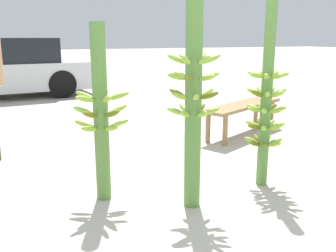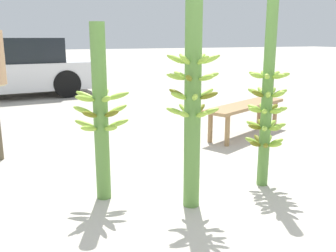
# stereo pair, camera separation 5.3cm
# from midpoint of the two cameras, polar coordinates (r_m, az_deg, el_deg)

# --- Properties ---
(ground_plane) EXTENTS (80.00, 80.00, 0.00)m
(ground_plane) POSITION_cam_midpoint_polar(r_m,az_deg,el_deg) (2.99, 5.59, -12.36)
(ground_plane) COLOR #B2AA9E
(banana_stalk_left) EXTENTS (0.45, 0.46, 1.41)m
(banana_stalk_left) POSITION_cam_midpoint_polar(r_m,az_deg,el_deg) (2.99, -10.71, 1.84)
(banana_stalk_left) COLOR #5B8C3D
(banana_stalk_left) RESTS_ON ground_plane
(banana_stalk_center) EXTENTS (0.41, 0.41, 1.60)m
(banana_stalk_center) POSITION_cam_midpoint_polar(r_m,az_deg,el_deg) (2.79, 3.32, 3.60)
(banana_stalk_center) COLOR #5B8C3D
(banana_stalk_center) RESTS_ON ground_plane
(banana_stalk_right) EXTENTS (0.36, 0.36, 1.64)m
(banana_stalk_right) POSITION_cam_midpoint_polar(r_m,az_deg,el_deg) (3.32, 14.30, 3.93)
(banana_stalk_right) COLOR #5B8C3D
(banana_stalk_right) RESTS_ON ground_plane
(market_bench) EXTENTS (1.53, 0.95, 0.42)m
(market_bench) POSITION_cam_midpoint_polar(r_m,az_deg,el_deg) (5.14, 11.02, 2.65)
(market_bench) COLOR #99754C
(market_bench) RESTS_ON ground_plane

